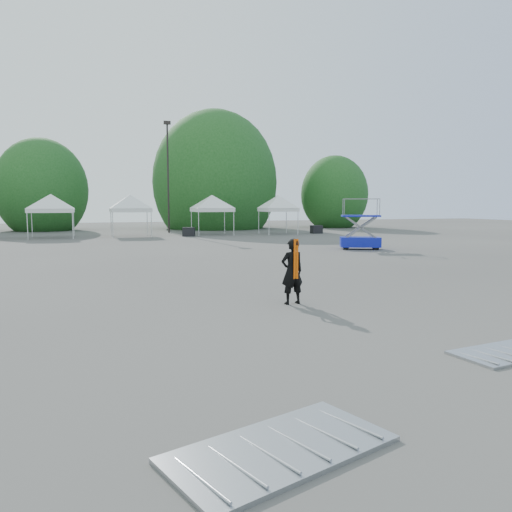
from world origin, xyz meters
name	(u,v)px	position (x,y,z in m)	size (l,w,h in m)	color
ground	(240,300)	(0.00, 0.00, 0.00)	(120.00, 120.00, 0.00)	#474442
light_pole_east	(168,171)	(3.00, 32.00, 5.52)	(0.60, 0.25, 9.80)	black
tree_mid_w	(42,190)	(-8.00, 40.00, 3.93)	(4.16, 4.16, 6.33)	#382314
tree_mid_e	(215,182)	(9.00, 39.00, 4.84)	(5.12, 5.12, 7.79)	#382314
tree_far_e	(334,194)	(22.00, 37.00, 3.63)	(3.84, 3.84, 5.84)	#382314
tent_d	(51,198)	(-6.47, 28.31, 3.06)	(4.64, 4.64, 3.88)	silver
tent_e	(130,198)	(-0.59, 28.51, 3.06)	(4.42, 4.42, 3.88)	silver
tent_f	(212,198)	(6.06, 28.27, 3.06)	(4.44, 4.44, 3.88)	silver
tent_g	(278,198)	(11.63, 27.33, 3.06)	(3.96, 3.96, 3.88)	silver
man	(292,271)	(1.14, -0.89, 0.86)	(0.67, 0.48, 1.71)	black
scissor_lift	(361,224)	(10.90, 12.36, 1.45)	(2.49, 1.92, 2.89)	#0C13A1
barrier_left	(280,448)	(-1.98, -8.04, 0.04)	(2.68, 1.90, 0.08)	#9DA0A5
barrier_mid	(509,352)	(3.04, -6.10, 0.03)	(2.11, 1.25, 0.06)	#9DA0A5
crate_mid	(189,232)	(3.78, 26.83, 0.36)	(0.93, 0.72, 0.72)	black
crate_east	(316,229)	(15.13, 27.02, 0.36)	(0.92, 0.71, 0.71)	black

